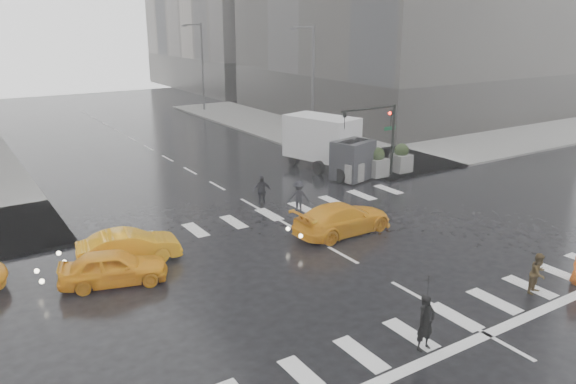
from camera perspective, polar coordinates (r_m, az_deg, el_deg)
ground at (r=23.63m, az=5.59°, el=-6.39°), size 120.00×120.00×0.00m
sidewalk_ne at (r=48.61m, az=11.08°, el=5.82°), size 35.00×35.00×0.15m
road_markings at (r=23.63m, az=5.59°, el=-6.38°), size 18.00×48.00×0.01m
traffic_signal_pole at (r=34.17m, az=9.43°, el=6.52°), size 4.45×0.42×4.50m
street_lamp_near at (r=42.83m, az=2.39°, el=11.21°), size 2.15×0.22×9.00m
street_lamp_far at (r=60.26m, az=-8.83°, el=12.78°), size 2.15×0.22×9.00m
planter_west at (r=33.52m, az=6.46°, el=2.52°), size 1.10×1.10×1.80m
planter_mid at (r=34.78m, az=9.03°, el=2.96°), size 1.10×1.10×1.80m
planter_east at (r=36.11m, az=11.42°, el=3.36°), size 1.10×1.10×1.80m
pedestrian_black at (r=17.07m, az=13.99°, el=-10.72°), size 0.97×0.99×2.43m
pedestrian_brown at (r=22.05m, az=24.08°, el=-7.55°), size 0.82×0.68×1.51m
pedestrian_far_a at (r=29.28m, az=-2.66°, el=0.10°), size 1.11×0.92×1.64m
pedestrian_far_b at (r=28.32m, az=1.09°, el=-0.48°), size 1.21×0.99×1.64m
taxi_front at (r=21.83m, az=-17.32°, el=-7.31°), size 4.17×2.59×1.32m
taxi_mid at (r=23.52m, az=-15.85°, el=-5.37°), size 4.19×1.97×1.33m
taxi_rear at (r=25.71m, az=5.58°, el=-2.70°), size 4.40×2.17×1.42m
box_truck at (r=35.82m, az=4.25°, el=4.94°), size 2.43×6.47×3.44m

